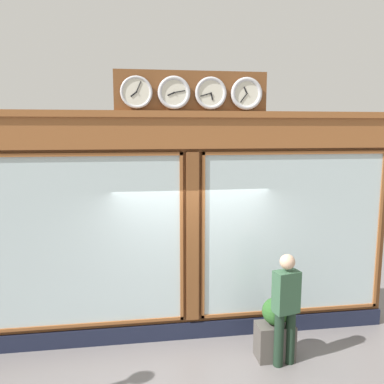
# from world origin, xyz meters

# --- Properties ---
(shop_facade) EXTENTS (6.90, 0.42, 4.33)m
(shop_facade) POSITION_xyz_m (-0.00, -0.13, 1.90)
(shop_facade) COLOR brown
(shop_facade) RESTS_ON ground_plane
(pedestrian) EXTENTS (0.40, 0.30, 1.69)m
(pedestrian) POSITION_xyz_m (-1.23, 0.97, 0.93)
(pedestrian) COLOR #1C2F21
(pedestrian) RESTS_ON ground_plane
(planter_box) EXTENTS (0.56, 0.36, 0.55)m
(planter_box) POSITION_xyz_m (-1.15, 0.78, 0.27)
(planter_box) COLOR #4C4742
(planter_box) RESTS_ON ground_plane
(planter_shrub) EXTENTS (0.41, 0.41, 0.41)m
(planter_shrub) POSITION_xyz_m (-1.15, 0.78, 0.75)
(planter_shrub) COLOR #285623
(planter_shrub) RESTS_ON planter_box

